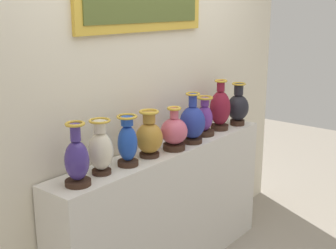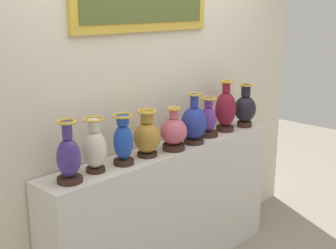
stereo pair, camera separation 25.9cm
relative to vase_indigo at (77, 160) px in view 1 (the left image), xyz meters
name	(u,v)px [view 1 (the left image)]	position (x,y,z in m)	size (l,w,h in m)	color
display_shelf	(168,212)	(0.85, 0.03, -0.65)	(2.04, 0.31, 1.00)	silver
back_wall	(144,79)	(0.85, 0.25, 0.32)	(3.62, 0.14, 2.89)	beige
vase_indigo	(77,160)	(0.00, 0.00, 0.00)	(0.15, 0.15, 0.37)	#382319
vase_ivory	(101,150)	(0.21, 0.03, 0.00)	(0.15, 0.15, 0.34)	#382319
vase_sapphire	(128,142)	(0.41, 0.01, 0.00)	(0.13, 0.13, 0.33)	#382319
vase_ochre	(149,136)	(0.63, 0.01, -0.01)	(0.18, 0.18, 0.32)	#382319
vase_rose	(174,132)	(0.85, -0.02, -0.02)	(0.19, 0.19, 0.31)	#382319
vase_cobalt	(192,123)	(1.07, -0.02, 0.00)	(0.19, 0.19, 0.37)	#382319
vase_violet	(204,119)	(1.28, 0.02, -0.02)	(0.16, 0.16, 0.31)	#382319
vase_burgundy	(220,108)	(1.49, 0.02, 0.03)	(0.17, 0.17, 0.41)	#382319
vase_onyx	(238,107)	(1.72, -0.02, 0.01)	(0.18, 0.18, 0.36)	#382319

